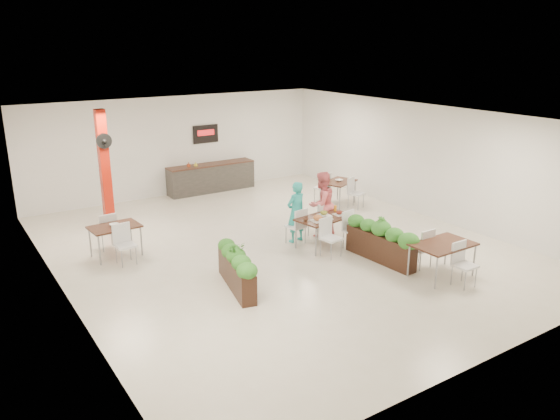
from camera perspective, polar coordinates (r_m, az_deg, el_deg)
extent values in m
plane|color=beige|center=(13.48, -0.22, -3.92)|extent=(12.00, 12.00, 0.00)
cube|color=white|center=(18.20, -10.65, 6.62)|extent=(10.00, 0.10, 3.20)
cube|color=white|center=(8.85, 21.58, -5.74)|extent=(10.00, 0.10, 3.20)
cube|color=white|center=(11.19, -22.23, -1.07)|extent=(0.10, 12.00, 3.20)
cube|color=white|center=(16.19, 14.83, 5.03)|extent=(0.10, 12.00, 3.20)
cube|color=white|center=(12.68, -0.24, 9.69)|extent=(10.00, 12.00, 0.04)
cube|color=#AB1A0B|center=(15.21, -17.83, 4.00)|extent=(0.25, 0.25, 3.20)
cylinder|color=black|center=(14.88, -17.92, 6.87)|extent=(0.40, 0.06, 0.40)
sphere|color=black|center=(14.85, -17.87, 6.85)|extent=(0.12, 0.12, 0.12)
cube|color=#2B2826|center=(18.53, -7.18, 3.33)|extent=(3.00, 0.60, 0.90)
cube|color=black|center=(18.42, -7.24, 4.74)|extent=(3.00, 0.62, 0.04)
cube|color=black|center=(18.51, -7.78, 7.87)|extent=(0.90, 0.04, 0.60)
cube|color=red|center=(18.48, -7.75, 8.02)|extent=(0.60, 0.02, 0.18)
imported|color=#A73D1B|center=(18.07, -9.53, 4.77)|extent=(0.09, 0.09, 0.19)
imported|color=yellow|center=(18.17, -8.81, 4.84)|extent=(0.13, 0.13, 0.17)
cube|color=black|center=(13.39, 4.67, -0.81)|extent=(1.51, 1.01, 0.04)
cylinder|color=gray|center=(12.86, 3.78, -3.35)|extent=(0.04, 0.04, 0.71)
cylinder|color=gray|center=(13.75, 7.50, -2.06)|extent=(0.04, 0.04, 0.71)
cylinder|color=gray|center=(13.31, 1.68, -2.59)|extent=(0.04, 0.04, 0.71)
cylinder|color=gray|center=(14.18, 5.41, -1.40)|extent=(0.04, 0.04, 0.71)
cube|color=white|center=(13.61, 1.65, -1.71)|extent=(0.48, 0.48, 0.05)
cube|color=white|center=(13.40, 2.22, -0.89)|extent=(0.42, 0.10, 0.45)
cylinder|color=gray|center=(13.91, 1.66, -2.30)|extent=(0.02, 0.02, 0.43)
cylinder|color=gray|center=(13.69, 0.64, -2.62)|extent=(0.02, 0.02, 0.43)
cylinder|color=gray|center=(13.69, 2.65, -2.65)|extent=(0.02, 0.02, 0.43)
cylinder|color=gray|center=(13.46, 1.62, -2.99)|extent=(0.02, 0.02, 0.43)
cube|color=white|center=(14.15, 3.99, -0.99)|extent=(0.48, 0.48, 0.05)
cube|color=white|center=(13.95, 4.57, -0.20)|extent=(0.42, 0.10, 0.45)
cylinder|color=gray|center=(14.45, 3.95, -1.58)|extent=(0.02, 0.02, 0.43)
cylinder|color=gray|center=(14.22, 3.00, -1.88)|extent=(0.02, 0.02, 0.43)
cylinder|color=gray|center=(14.23, 4.94, -1.91)|extent=(0.02, 0.02, 0.43)
cylinder|color=gray|center=(14.00, 3.99, -2.22)|extent=(0.02, 0.02, 0.43)
cube|color=white|center=(12.82, 5.37, -2.99)|extent=(0.48, 0.48, 0.05)
cube|color=white|center=(12.86, 4.78, -1.73)|extent=(0.42, 0.10, 0.45)
cylinder|color=gray|center=(12.68, 5.38, -4.37)|extent=(0.02, 0.02, 0.43)
cylinder|color=gray|center=(12.92, 6.41, -3.98)|extent=(0.02, 0.02, 0.43)
cylinder|color=gray|center=(12.90, 4.27, -3.96)|extent=(0.02, 0.02, 0.43)
cylinder|color=gray|center=(13.13, 5.30, -3.59)|extent=(0.02, 0.02, 0.43)
cube|color=white|center=(13.39, 7.69, -2.18)|extent=(0.48, 0.48, 0.05)
cube|color=white|center=(13.43, 7.12, -0.98)|extent=(0.42, 0.10, 0.45)
cylinder|color=gray|center=(13.25, 7.73, -3.49)|extent=(0.02, 0.02, 0.43)
cylinder|color=gray|center=(13.49, 8.67, -3.13)|extent=(0.02, 0.02, 0.43)
cylinder|color=gray|center=(13.45, 6.63, -3.11)|extent=(0.02, 0.02, 0.43)
cylinder|color=gray|center=(13.70, 7.57, -2.77)|extent=(0.02, 0.02, 0.43)
cube|color=white|center=(13.08, 3.94, -1.12)|extent=(0.34, 0.34, 0.01)
ellipsoid|color=#A85D2A|center=(13.05, 3.95, -0.81)|extent=(0.22, 0.22, 0.13)
cube|color=white|center=(13.53, 4.60, -0.50)|extent=(0.30, 0.30, 0.01)
ellipsoid|color=orange|center=(13.51, 4.60, -0.25)|extent=(0.18, 0.18, 0.11)
cube|color=white|center=(13.59, 6.20, -0.47)|extent=(0.30, 0.30, 0.01)
ellipsoid|color=#47180E|center=(13.57, 6.21, -0.24)|extent=(0.16, 0.16, 0.10)
cube|color=white|center=(13.23, 5.10, -0.92)|extent=(0.21, 0.21, 0.01)
ellipsoid|color=white|center=(13.22, 5.10, -0.75)|extent=(0.12, 0.12, 0.07)
cylinder|color=orange|center=(13.85, 5.79, 0.18)|extent=(0.07, 0.07, 0.15)
imported|color=brown|center=(13.06, 2.71, -0.93)|extent=(0.12, 0.12, 0.10)
imported|color=#29B3AC|center=(13.65, 1.68, -0.20)|extent=(0.62, 0.46, 1.56)
imported|color=#FA6F76|center=(14.08, 4.36, 0.62)|extent=(0.92, 0.76, 1.70)
cube|color=black|center=(11.27, -4.56, -6.71)|extent=(0.71, 1.86, 0.61)
ellipsoid|color=#23611B|center=(10.42, -3.47, -6.19)|extent=(0.40, 0.40, 0.32)
ellipsoid|color=#23611B|center=(10.76, -4.06, -5.43)|extent=(0.40, 0.40, 0.32)
ellipsoid|color=#23611B|center=(11.10, -4.62, -4.70)|extent=(0.40, 0.40, 0.32)
ellipsoid|color=#23611B|center=(11.45, -5.14, -4.02)|extent=(0.40, 0.40, 0.32)
ellipsoid|color=#23611B|center=(11.79, -5.63, -3.39)|extent=(0.40, 0.40, 0.32)
imported|color=#23611B|center=(11.07, -4.63, -4.33)|extent=(0.36, 0.31, 0.40)
cube|color=black|center=(12.79, 10.42, -3.88)|extent=(0.42, 1.95, 0.64)
ellipsoid|color=#23611B|center=(12.13, 13.31, -3.02)|extent=(0.40, 0.40, 0.32)
ellipsoid|color=#23611B|center=(12.38, 11.89, -2.50)|extent=(0.40, 0.40, 0.32)
ellipsoid|color=#23611B|center=(12.64, 10.52, -2.01)|extent=(0.40, 0.40, 0.32)
ellipsoid|color=#23611B|center=(12.90, 9.21, -1.53)|extent=(0.40, 0.40, 0.32)
ellipsoid|color=#23611B|center=(13.18, 7.96, -1.08)|extent=(0.40, 0.40, 0.32)
imported|color=#23611B|center=(12.61, 10.55, -1.63)|extent=(0.23, 0.23, 0.42)
cube|color=black|center=(13.28, -16.91, -1.69)|extent=(1.17, 0.82, 0.04)
cylinder|color=gray|center=(12.98, -18.34, -4.03)|extent=(0.04, 0.04, 0.71)
cylinder|color=gray|center=(13.29, -14.28, -3.17)|extent=(0.04, 0.04, 0.71)
cylinder|color=gray|center=(13.54, -19.22, -3.24)|extent=(0.04, 0.04, 0.71)
cylinder|color=gray|center=(13.84, -15.31, -2.42)|extent=(0.04, 0.04, 0.71)
cube|color=white|center=(13.91, -17.69, -2.13)|extent=(0.45, 0.45, 0.05)
cube|color=white|center=(13.66, -17.51, -1.35)|extent=(0.42, 0.07, 0.45)
cylinder|color=gray|center=(14.19, -17.19, -2.70)|extent=(0.02, 0.02, 0.43)
cylinder|color=gray|center=(14.09, -18.49, -2.97)|extent=(0.02, 0.02, 0.43)
cylinder|color=gray|center=(13.89, -16.70, -3.10)|extent=(0.02, 0.02, 0.43)
cylinder|color=gray|center=(13.78, -18.02, -3.37)|extent=(0.02, 0.02, 0.43)
cube|color=white|center=(12.84, -15.85, -3.58)|extent=(0.45, 0.45, 0.05)
cube|color=white|center=(12.92, -16.26, -2.29)|extent=(0.42, 0.07, 0.45)
cylinder|color=gray|center=(12.72, -16.19, -4.94)|extent=(0.02, 0.02, 0.43)
cylinder|color=gray|center=(12.83, -14.78, -4.63)|extent=(0.02, 0.02, 0.43)
cylinder|color=gray|center=(13.02, -16.74, -4.47)|extent=(0.02, 0.02, 0.43)
cylinder|color=gray|center=(13.13, -15.36, -4.17)|extent=(0.02, 0.02, 0.43)
imported|color=white|center=(13.27, -16.93, -1.50)|extent=(0.22, 0.22, 0.05)
cube|color=black|center=(16.87, 6.19, 2.95)|extent=(1.29, 1.09, 0.04)
cylinder|color=gray|center=(16.41, 6.25, 1.18)|extent=(0.04, 0.04, 0.71)
cylinder|color=gray|center=(17.24, 7.82, 1.92)|extent=(0.04, 0.04, 0.71)
cylinder|color=gray|center=(16.70, 4.42, 1.52)|extent=(0.04, 0.04, 0.71)
cylinder|color=gray|center=(17.52, 6.05, 2.23)|extent=(0.04, 0.04, 0.71)
cube|color=white|center=(17.22, 4.41, 2.34)|extent=(0.55, 0.55, 0.05)
cube|color=white|center=(17.07, 4.98, 3.05)|extent=(0.40, 0.19, 0.45)
cylinder|color=gray|center=(17.51, 4.20, 1.80)|extent=(0.02, 0.02, 0.43)
cylinder|color=gray|center=(17.23, 3.62, 1.55)|extent=(0.02, 0.02, 0.43)
cylinder|color=gray|center=(17.34, 5.17, 1.62)|extent=(0.02, 0.02, 0.43)
cylinder|color=gray|center=(17.06, 4.59, 1.37)|extent=(0.02, 0.02, 0.43)
cube|color=white|center=(16.67, 7.96, 1.71)|extent=(0.55, 0.55, 0.05)
cube|color=white|center=(16.69, 7.42, 2.64)|extent=(0.40, 0.19, 0.45)
cylinder|color=gray|center=(16.51, 8.18, 0.71)|extent=(0.02, 0.02, 0.43)
cylinder|color=gray|center=(16.81, 8.71, 0.98)|extent=(0.02, 0.02, 0.43)
cylinder|color=gray|center=(16.66, 7.14, 0.90)|extent=(0.02, 0.02, 0.43)
cylinder|color=gray|center=(16.95, 7.68, 1.16)|extent=(0.02, 0.02, 0.43)
imported|color=white|center=(16.85, 6.19, 3.10)|extent=(0.22, 0.22, 0.05)
cube|color=black|center=(12.14, 16.66, -3.45)|extent=(1.33, 0.89, 0.04)
cylinder|color=gray|center=(11.62, 16.01, -6.34)|extent=(0.04, 0.04, 0.71)
cylinder|color=gray|center=(12.50, 19.62, -4.98)|extent=(0.04, 0.04, 0.71)
cylinder|color=gray|center=(12.07, 13.29, -5.20)|extent=(0.04, 0.04, 0.71)
cylinder|color=gray|center=(12.93, 16.96, -3.98)|extent=(0.04, 0.04, 0.71)
cube|color=white|center=(12.60, 14.48, -3.87)|extent=(0.42, 0.42, 0.05)
cube|color=white|center=(12.39, 15.21, -3.05)|extent=(0.42, 0.04, 0.45)
cylinder|color=gray|center=(12.90, 14.35, -4.47)|extent=(0.02, 0.02, 0.43)
cylinder|color=gray|center=(12.67, 13.31, -4.80)|extent=(0.02, 0.02, 0.43)
cylinder|color=gray|center=(12.70, 15.48, -4.92)|extent=(0.02, 0.02, 0.43)
cylinder|color=gray|center=(12.46, 14.44, -5.27)|extent=(0.02, 0.02, 0.43)
cube|color=white|center=(11.90, 18.75, -5.53)|extent=(0.42, 0.42, 0.05)
cube|color=white|center=(11.91, 18.15, -4.15)|extent=(0.42, 0.04, 0.45)
cylinder|color=gray|center=(11.77, 18.77, -7.04)|extent=(0.02, 0.02, 0.43)
cylinder|color=gray|center=(12.02, 19.78, -6.62)|extent=(0.02, 0.02, 0.43)
cylinder|color=gray|center=(11.96, 17.49, -6.52)|extent=(0.02, 0.02, 0.43)
cylinder|color=gray|center=(12.21, 18.51, -6.12)|extent=(0.02, 0.02, 0.43)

